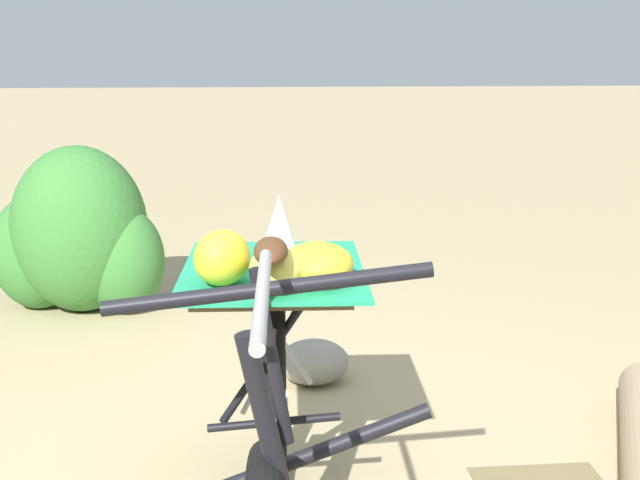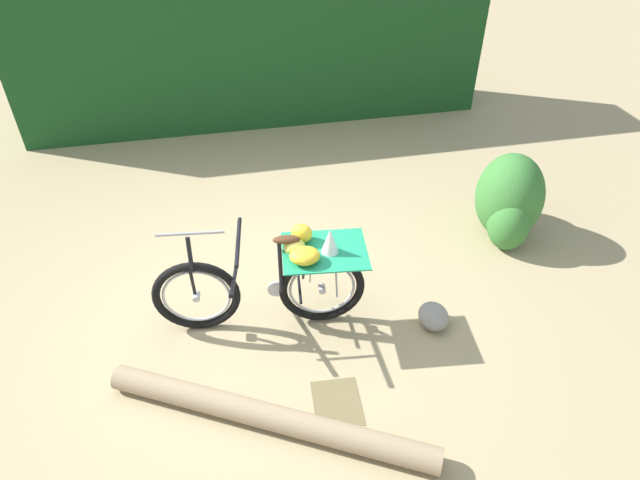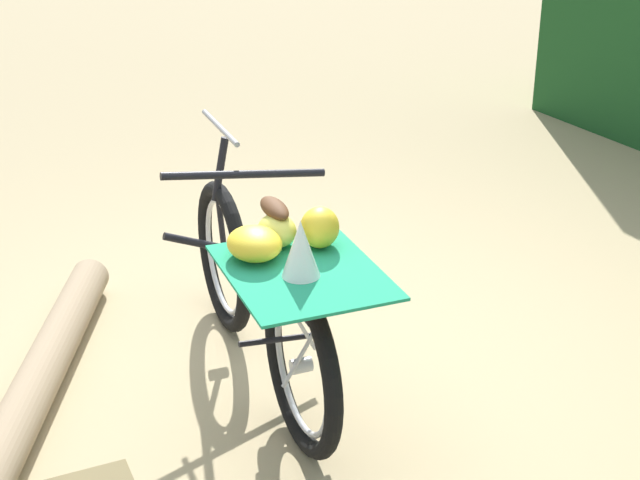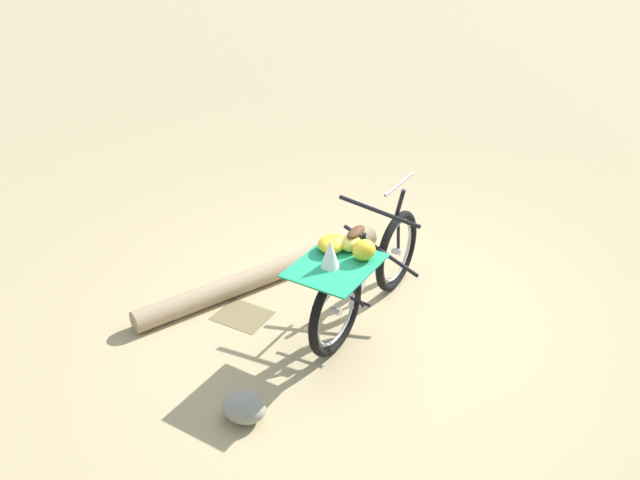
% 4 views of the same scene
% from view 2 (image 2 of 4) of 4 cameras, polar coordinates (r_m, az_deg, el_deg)
% --- Properties ---
extents(ground_plane, '(60.00, 60.00, 0.00)m').
position_cam_2_polar(ground_plane, '(4.98, -6.46, -7.28)').
color(ground_plane, tan).
extents(foliage_hedge, '(1.35, 6.43, 2.05)m').
position_cam_2_polar(foliage_hedge, '(8.03, -6.86, 19.48)').
color(foliage_hedge, '#19471E').
rests_on(foliage_hedge, ground_plane).
extents(bicycle, '(0.71, 1.79, 1.03)m').
position_cam_2_polar(bicycle, '(4.52, -5.11, -4.36)').
color(bicycle, black).
rests_on(bicycle, ground_plane).
extents(fallen_log, '(1.20, 2.34, 0.19)m').
position_cam_2_polar(fallen_log, '(4.14, -5.44, -17.94)').
color(fallen_log, '#9E8466').
rests_on(fallen_log, ground_plane).
extents(shrub_cluster, '(0.97, 0.66, 0.92)m').
position_cam_2_polar(shrub_cluster, '(5.93, 19.08, 3.98)').
color(shrub_cluster, '#387533').
rests_on(shrub_cluster, ground_plane).
extents(path_stone, '(0.31, 0.26, 0.19)m').
position_cam_2_polar(path_stone, '(4.86, 11.82, -7.84)').
color(path_stone, gray).
rests_on(path_stone, ground_plane).
extents(leaf_litter_patch, '(0.44, 0.36, 0.01)m').
position_cam_2_polar(leaf_litter_patch, '(4.30, 1.79, -16.70)').
color(leaf_litter_patch, olive).
rests_on(leaf_litter_patch, ground_plane).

